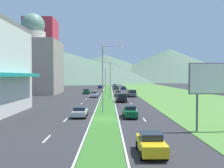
% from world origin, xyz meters
% --- Properties ---
extents(ground_plane, '(600.00, 600.00, 0.00)m').
position_xyz_m(ground_plane, '(0.00, 0.00, 0.00)').
color(ground_plane, '#2D2D30').
extents(grass_median, '(3.20, 240.00, 0.06)m').
position_xyz_m(grass_median, '(0.00, 60.00, 0.03)').
color(grass_median, '#387028').
rests_on(grass_median, ground_plane).
extents(grass_verge_right, '(24.00, 240.00, 0.06)m').
position_xyz_m(grass_verge_right, '(20.60, 60.00, 0.03)').
color(grass_verge_right, '#518438').
rests_on(grass_verge_right, ground_plane).
extents(lane_dash_left_1, '(0.16, 2.80, 0.01)m').
position_xyz_m(lane_dash_left_1, '(-5.10, -10.26, 0.01)').
color(lane_dash_left_1, silver).
rests_on(lane_dash_left_1, ground_plane).
extents(lane_dash_left_2, '(0.16, 2.80, 0.01)m').
position_xyz_m(lane_dash_left_2, '(-5.10, -0.51, 0.01)').
color(lane_dash_left_2, silver).
rests_on(lane_dash_left_2, ground_plane).
extents(lane_dash_left_3, '(0.16, 2.80, 0.01)m').
position_xyz_m(lane_dash_left_3, '(-5.10, 9.23, 0.01)').
color(lane_dash_left_3, silver).
rests_on(lane_dash_left_3, ground_plane).
extents(lane_dash_left_4, '(0.16, 2.80, 0.01)m').
position_xyz_m(lane_dash_left_4, '(-5.10, 18.98, 0.01)').
color(lane_dash_left_4, silver).
rests_on(lane_dash_left_4, ground_plane).
extents(lane_dash_left_5, '(0.16, 2.80, 0.01)m').
position_xyz_m(lane_dash_left_5, '(-5.10, 28.72, 0.01)').
color(lane_dash_left_5, silver).
rests_on(lane_dash_left_5, ground_plane).
extents(lane_dash_left_6, '(0.16, 2.80, 0.01)m').
position_xyz_m(lane_dash_left_6, '(-5.10, 38.47, 0.01)').
color(lane_dash_left_6, silver).
rests_on(lane_dash_left_6, ground_plane).
extents(lane_dash_left_7, '(0.16, 2.80, 0.01)m').
position_xyz_m(lane_dash_left_7, '(-5.10, 48.21, 0.01)').
color(lane_dash_left_7, silver).
rests_on(lane_dash_left_7, ground_plane).
extents(lane_dash_left_8, '(0.16, 2.80, 0.01)m').
position_xyz_m(lane_dash_left_8, '(-5.10, 57.96, 0.01)').
color(lane_dash_left_8, silver).
rests_on(lane_dash_left_8, ground_plane).
extents(lane_dash_left_9, '(0.16, 2.80, 0.01)m').
position_xyz_m(lane_dash_left_9, '(-5.10, 67.70, 0.01)').
color(lane_dash_left_9, silver).
rests_on(lane_dash_left_9, ground_plane).
extents(lane_dash_left_10, '(0.16, 2.80, 0.01)m').
position_xyz_m(lane_dash_left_10, '(-5.10, 77.45, 0.01)').
color(lane_dash_left_10, silver).
rests_on(lane_dash_left_10, ground_plane).
extents(lane_dash_left_11, '(0.16, 2.80, 0.01)m').
position_xyz_m(lane_dash_left_11, '(-5.10, 87.19, 0.01)').
color(lane_dash_left_11, silver).
rests_on(lane_dash_left_11, ground_plane).
extents(lane_dash_left_12, '(0.16, 2.80, 0.01)m').
position_xyz_m(lane_dash_left_12, '(-5.10, 96.94, 0.01)').
color(lane_dash_left_12, silver).
rests_on(lane_dash_left_12, ground_plane).
extents(lane_dash_left_13, '(0.16, 2.80, 0.01)m').
position_xyz_m(lane_dash_left_13, '(-5.10, 106.68, 0.01)').
color(lane_dash_left_13, silver).
rests_on(lane_dash_left_13, ground_plane).
extents(lane_dash_left_14, '(0.16, 2.80, 0.01)m').
position_xyz_m(lane_dash_left_14, '(-5.10, 116.43, 0.01)').
color(lane_dash_left_14, silver).
rests_on(lane_dash_left_14, ground_plane).
extents(lane_dash_right_1, '(0.16, 2.80, 0.01)m').
position_xyz_m(lane_dash_right_1, '(5.10, -10.26, 0.01)').
color(lane_dash_right_1, silver).
rests_on(lane_dash_right_1, ground_plane).
extents(lane_dash_right_2, '(0.16, 2.80, 0.01)m').
position_xyz_m(lane_dash_right_2, '(5.10, -0.51, 0.01)').
color(lane_dash_right_2, silver).
rests_on(lane_dash_right_2, ground_plane).
extents(lane_dash_right_3, '(0.16, 2.80, 0.01)m').
position_xyz_m(lane_dash_right_3, '(5.10, 9.23, 0.01)').
color(lane_dash_right_3, silver).
rests_on(lane_dash_right_3, ground_plane).
extents(lane_dash_right_4, '(0.16, 2.80, 0.01)m').
position_xyz_m(lane_dash_right_4, '(5.10, 18.98, 0.01)').
color(lane_dash_right_4, silver).
rests_on(lane_dash_right_4, ground_plane).
extents(lane_dash_right_5, '(0.16, 2.80, 0.01)m').
position_xyz_m(lane_dash_right_5, '(5.10, 28.72, 0.01)').
color(lane_dash_right_5, silver).
rests_on(lane_dash_right_5, ground_plane).
extents(lane_dash_right_6, '(0.16, 2.80, 0.01)m').
position_xyz_m(lane_dash_right_6, '(5.10, 38.47, 0.01)').
color(lane_dash_right_6, silver).
rests_on(lane_dash_right_6, ground_plane).
extents(lane_dash_right_7, '(0.16, 2.80, 0.01)m').
position_xyz_m(lane_dash_right_7, '(5.10, 48.21, 0.01)').
color(lane_dash_right_7, silver).
rests_on(lane_dash_right_7, ground_plane).
extents(lane_dash_right_8, '(0.16, 2.80, 0.01)m').
position_xyz_m(lane_dash_right_8, '(5.10, 57.96, 0.01)').
color(lane_dash_right_8, silver).
rests_on(lane_dash_right_8, ground_plane).
extents(lane_dash_right_9, '(0.16, 2.80, 0.01)m').
position_xyz_m(lane_dash_right_9, '(5.10, 67.70, 0.01)').
color(lane_dash_right_9, silver).
rests_on(lane_dash_right_9, ground_plane).
extents(lane_dash_right_10, '(0.16, 2.80, 0.01)m').
position_xyz_m(lane_dash_right_10, '(5.10, 77.45, 0.01)').
color(lane_dash_right_10, silver).
rests_on(lane_dash_right_10, ground_plane).
extents(lane_dash_right_11, '(0.16, 2.80, 0.01)m').
position_xyz_m(lane_dash_right_11, '(5.10, 87.19, 0.01)').
color(lane_dash_right_11, silver).
rests_on(lane_dash_right_11, ground_plane).
extents(lane_dash_right_12, '(0.16, 2.80, 0.01)m').
position_xyz_m(lane_dash_right_12, '(5.10, 96.94, 0.01)').
color(lane_dash_right_12, silver).
rests_on(lane_dash_right_12, ground_plane).
extents(lane_dash_right_13, '(0.16, 2.80, 0.01)m').
position_xyz_m(lane_dash_right_13, '(5.10, 106.68, 0.01)').
color(lane_dash_right_13, silver).
rests_on(lane_dash_right_13, ground_plane).
extents(lane_dash_right_14, '(0.16, 2.80, 0.01)m').
position_xyz_m(lane_dash_right_14, '(5.10, 116.43, 0.01)').
color(lane_dash_right_14, silver).
rests_on(lane_dash_right_14, ground_plane).
extents(edge_line_median_left, '(0.16, 240.00, 0.01)m').
position_xyz_m(edge_line_median_left, '(-1.75, 60.00, 0.01)').
color(edge_line_median_left, silver).
rests_on(edge_line_median_left, ground_plane).
extents(edge_line_median_right, '(0.16, 240.00, 0.01)m').
position_xyz_m(edge_line_median_right, '(1.75, 60.00, 0.01)').
color(edge_line_median_right, silver).
rests_on(edge_line_median_right, ground_plane).
extents(domed_building, '(16.61, 16.61, 25.93)m').
position_xyz_m(domed_building, '(-24.00, 48.98, 9.91)').
color(domed_building, '#9E9384').
rests_on(domed_building, ground_plane).
extents(midrise_colored, '(12.51, 12.51, 29.72)m').
position_xyz_m(midrise_colored, '(-28.44, 74.97, 14.86)').
color(midrise_colored, '#D83847').
rests_on(midrise_colored, ground_plane).
extents(hill_far_left, '(236.47, 236.47, 35.28)m').
position_xyz_m(hill_far_left, '(-60.74, 230.66, 17.64)').
color(hill_far_left, '#516B56').
rests_on(hill_far_left, ground_plane).
extents(hill_far_center, '(172.89, 172.89, 30.63)m').
position_xyz_m(hill_far_center, '(-3.72, 259.49, 15.32)').
color(hill_far_center, '#516B56').
rests_on(hill_far_center, ground_plane).
extents(hill_far_right, '(168.62, 168.62, 35.89)m').
position_xyz_m(hill_far_right, '(67.84, 245.53, 17.95)').
color(hill_far_right, '#516B56').
rests_on(hill_far_right, ground_plane).
extents(street_lamp_near, '(3.31, 0.28, 10.43)m').
position_xyz_m(street_lamp_near, '(-0.13, 6.07, 5.97)').
color(street_lamp_near, '#99999E').
rests_on(street_lamp_near, ground_plane).
extents(street_lamp_mid, '(2.93, 0.28, 9.13)m').
position_xyz_m(street_lamp_mid, '(0.53, 28.49, 5.26)').
color(street_lamp_mid, '#99999E').
rests_on(street_lamp_mid, ground_plane).
extents(street_lamp_far, '(3.06, 0.38, 8.38)m').
position_xyz_m(street_lamp_far, '(-0.31, 50.95, 4.89)').
color(street_lamp_far, '#99999E').
rests_on(street_lamp_far, ground_plane).
extents(billboard_roadside, '(5.35, 0.28, 6.98)m').
position_xyz_m(billboard_roadside, '(11.20, -7.72, 5.14)').
color(billboard_roadside, '#4C4C51').
rests_on(billboard_roadside, ground_plane).
extents(car_0, '(1.96, 4.09, 1.46)m').
position_xyz_m(car_0, '(-3.48, 1.53, 0.74)').
color(car_0, '#B2B2B7').
rests_on(car_0, ground_plane).
extents(car_1, '(1.99, 4.23, 1.49)m').
position_xyz_m(car_1, '(3.64, 98.09, 0.75)').
color(car_1, slate).
rests_on(car_1, ground_plane).
extents(car_2, '(1.86, 4.68, 1.61)m').
position_xyz_m(car_2, '(3.39, 1.39, 0.81)').
color(car_2, '#0C5128').
rests_on(car_2, ground_plane).
extents(car_3, '(2.00, 4.42, 1.37)m').
position_xyz_m(car_3, '(6.70, 72.61, 0.72)').
color(car_3, navy).
rests_on(car_3, ground_plane).
extents(car_4, '(2.02, 4.01, 1.48)m').
position_xyz_m(car_4, '(3.55, 70.99, 0.76)').
color(car_4, '#0C5128').
rests_on(car_4, ground_plane).
extents(car_5, '(1.98, 4.26, 1.51)m').
position_xyz_m(car_5, '(-3.48, 81.20, 0.77)').
color(car_5, navy).
rests_on(car_5, ground_plane).
extents(car_6, '(1.89, 4.01, 1.56)m').
position_xyz_m(car_6, '(3.53, -14.85, 0.79)').
color(car_6, yellow).
rests_on(car_6, ground_plane).
extents(car_7, '(1.94, 4.65, 1.61)m').
position_xyz_m(car_7, '(-6.65, 47.22, 0.81)').
color(car_7, '#0C5128').
rests_on(car_7, ground_plane).
extents(car_8, '(1.90, 4.14, 1.56)m').
position_xyz_m(car_8, '(-3.42, 34.18, 0.79)').
color(car_8, silver).
rests_on(car_8, ground_plane).
extents(car_9, '(1.93, 4.15, 1.52)m').
position_xyz_m(car_9, '(3.24, 38.41, 0.77)').
color(car_9, slate).
rests_on(car_9, ground_plane).
extents(pickup_truck_0, '(2.18, 5.40, 2.00)m').
position_xyz_m(pickup_truck_0, '(3.34, 21.81, 0.98)').
color(pickup_truck_0, black).
rests_on(pickup_truck_0, ground_plane).
extents(pickup_truck_1, '(2.18, 5.40, 2.00)m').
position_xyz_m(pickup_truck_1, '(6.81, 35.40, 0.98)').
color(pickup_truck_1, '#515459').
rests_on(pickup_truck_1, ground_plane).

